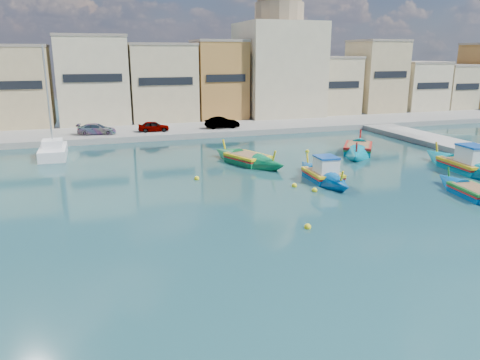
{
  "coord_description": "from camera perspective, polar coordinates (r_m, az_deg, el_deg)",
  "views": [
    {
      "loc": [
        -14.85,
        -19.51,
        8.69
      ],
      "look_at": [
        -6.49,
        6.0,
        1.4
      ],
      "focal_mm": 35.0,
      "sensor_mm": 36.0,
      "label": 1
    }
  ],
  "objects": [
    {
      "name": "luzzu_cyan_mid",
      "position": [
        43.42,
        14.19,
        3.58
      ],
      "size": [
        7.29,
        9.15,
        2.83
      ],
      "color": "#00829D",
      "rests_on": "ground"
    },
    {
      "name": "ground",
      "position": [
        26.01,
        18.08,
        -5.11
      ],
      "size": [
        160.0,
        160.0,
        0.0
      ],
      "primitive_type": "plane",
      "color": "#113034",
      "rests_on": "ground"
    },
    {
      "name": "parked_cars",
      "position": [
        51.07,
        -9.99,
        6.51
      ],
      "size": [
        17.39,
        2.27,
        1.24
      ],
      "color": "#4C1919",
      "rests_on": "north_quay"
    },
    {
      "name": "luzzu_blue_cabin",
      "position": [
        33.5,
        10.09,
        0.52
      ],
      "size": [
        2.3,
        7.94,
        2.78
      ],
      "color": "#0052A3",
      "rests_on": "ground"
    },
    {
      "name": "north_quay",
      "position": [
        54.26,
        -2.04,
        6.29
      ],
      "size": [
        80.0,
        8.0,
        0.6
      ],
      "primitive_type": "cube",
      "color": "gray",
      "rests_on": "ground"
    },
    {
      "name": "church_block",
      "position": [
        64.49,
        4.69,
        14.89
      ],
      "size": [
        10.0,
        10.0,
        19.1
      ],
      "color": "#C5B893",
      "rests_on": "ground"
    },
    {
      "name": "luzzu_green",
      "position": [
        38.06,
        0.92,
        2.44
      ],
      "size": [
        5.27,
        8.78,
        2.71
      ],
      "color": "#0A6D3E",
      "rests_on": "ground"
    },
    {
      "name": "mooring_buoys",
      "position": [
        31.5,
        12.82,
        -1.06
      ],
      "size": [
        24.97,
        23.46,
        0.36
      ],
      "color": "#FFF21A",
      "rests_on": "ground"
    },
    {
      "name": "yacht_north",
      "position": [
        45.21,
        -21.68,
        3.55
      ],
      "size": [
        2.2,
        7.6,
        10.13
      ],
      "color": "white",
      "rests_on": "ground"
    },
    {
      "name": "north_townhouses",
      "position": [
        62.79,
        1.99,
        11.81
      ],
      "size": [
        83.2,
        7.87,
        10.19
      ],
      "color": "tan",
      "rests_on": "ground"
    },
    {
      "name": "luzzu_blue_south",
      "position": [
        32.67,
        26.62,
        -1.46
      ],
      "size": [
        2.82,
        7.9,
        2.23
      ],
      "color": "#0057A8",
      "rests_on": "ground"
    },
    {
      "name": "luzzu_turquoise_cabin",
      "position": [
        39.52,
        25.81,
        1.54
      ],
      "size": [
        3.08,
        10.28,
        3.25
      ],
      "color": "#00849A",
      "rests_on": "ground"
    }
  ]
}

